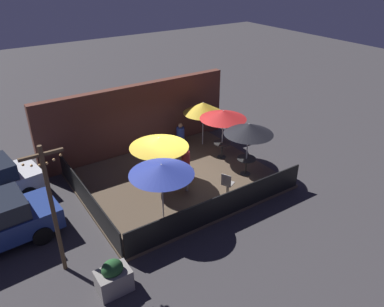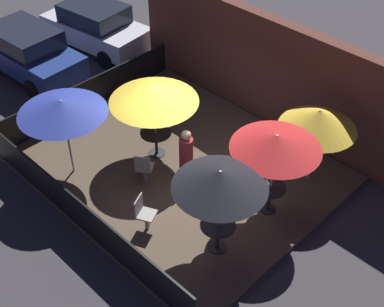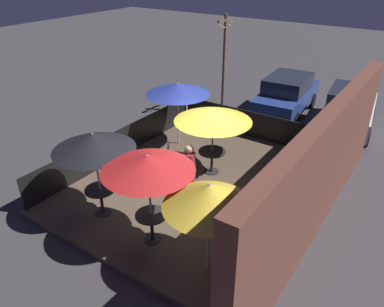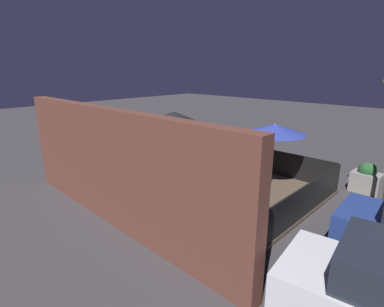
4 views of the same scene
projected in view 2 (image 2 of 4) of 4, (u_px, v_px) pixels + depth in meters
The scene contains 19 objects.
ground_plane at pixel (178, 169), 14.08m from camera, with size 60.00×60.00×0.00m, color #383538.
patio_deck at pixel (178, 167), 14.04m from camera, with size 7.57×6.23×0.12m.
building_wall at pixel (263, 69), 14.85m from camera, with size 9.17×0.36×3.20m.
fence_front at pixel (79, 213), 12.03m from camera, with size 7.37×0.05×0.95m.
fence_side_left at pixel (89, 94), 15.71m from camera, with size 0.05×6.03×0.95m.
patio_umbrella_0 at pixel (276, 142), 11.45m from camera, with size 2.03×2.03×2.25m.
patio_umbrella_1 at pixel (220, 179), 10.56m from camera, with size 1.98×1.98×2.28m.
patio_umbrella_2 at pixel (154, 95), 13.16m from camera, with size 2.26×2.26×2.08m.
patio_umbrella_3 at pixel (319, 119), 12.39m from camera, with size 1.86×1.86×2.14m.
patio_umbrella_4 at pixel (62, 107), 12.55m from camera, with size 2.15×2.15×2.19m.
dining_table_0 at pixel (270, 192), 12.42m from camera, with size 0.73×0.73×0.73m.
dining_table_1 at pixel (218, 229), 11.52m from camera, with size 0.77×0.77×0.74m.
dining_table_2 at pixel (156, 137), 14.01m from camera, with size 0.82×0.82×0.72m.
patio_chair_0 at pixel (144, 212), 12.03m from camera, with size 0.53×0.53×0.91m.
patio_chair_1 at pixel (144, 168), 13.13m from camera, with size 0.55×0.55×0.96m.
patron_0 at pixel (186, 155), 13.31m from camera, with size 0.49×0.49×1.41m.
patron_1 at pixel (281, 138), 13.96m from camera, with size 0.50×0.50×1.27m.
parked_car_0 at pixel (27, 51), 17.16m from camera, with size 4.21×2.00×1.62m.
parked_car_1 at pixel (96, 26), 18.45m from camera, with size 4.03×2.19×1.62m.
Camera 2 is at (7.67, -7.17, 9.39)m, focal length 50.00 mm.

